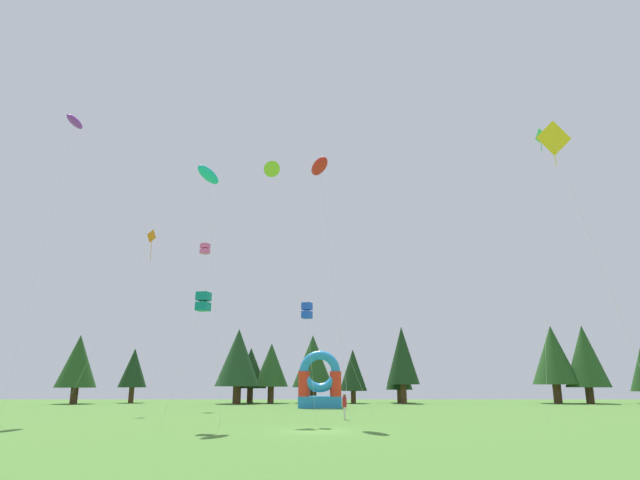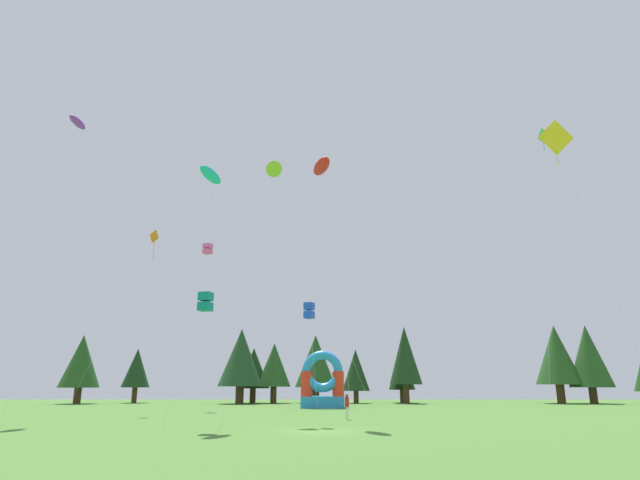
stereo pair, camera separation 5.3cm
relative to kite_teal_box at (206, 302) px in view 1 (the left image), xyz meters
name	(u,v)px [view 1 (the left image)]	position (x,y,z in m)	size (l,w,h in m)	color
ground_plane	(319,431)	(6.71, -0.72, -7.15)	(120.00, 120.00, 0.00)	#47752D
kite_teal_box	(206,302)	(0.00, 0.00, 0.00)	(2.62, 0.95, 7.71)	#0C7F7A
kite_red_parafoil	(322,167)	(6.84, 5.65, 10.94)	(2.72, 7.25, 18.64)	red
kite_cyan_parafoil	(211,175)	(-0.81, 3.05, 9.21)	(1.96, 4.21, 16.95)	#19B7CC
kite_orange_diamond	(154,239)	(-9.01, 17.42, 8.55)	(5.92, 2.95, 16.36)	orange
kite_green_diamond	(543,139)	(24.90, 8.60, 14.57)	(3.98, 5.20, 22.48)	green
kite_lime_delta	(276,171)	(3.13, 8.90, 11.96)	(8.33, 1.85, 19.89)	#8CD826
kite_yellow_diamond	(555,141)	(19.01, -5.75, 7.52)	(2.99, 2.41, 15.40)	yellow
kite_blue_box	(309,311)	(6.03, 3.73, -0.04)	(0.99, 2.00, 7.63)	blue
kite_purple_parafoil	(77,123)	(-13.91, 9.80, 16.75)	(1.07, 6.22, 24.28)	purple
kite_pink_box	(207,249)	(-5.61, 24.94, 9.46)	(4.08, 6.54, 17.19)	#EA599E
person_left_edge	(347,404)	(8.63, 8.48, -6.09)	(0.33, 0.33, 1.78)	silver
inflatable_yellow_castle	(322,387)	(6.86, 27.99, -5.05)	(4.54, 4.15, 5.90)	#268CD8
tree_row_0	(81,361)	(-24.37, 39.38, -1.86)	(5.08, 5.08, 8.66)	#4C331E
tree_row_1	(136,368)	(-18.33, 42.99, -2.63)	(3.74, 3.74, 7.12)	#4C331E
tree_row_2	(241,358)	(-3.74, 39.64, -1.39)	(5.74, 5.74, 9.45)	#4C331E
tree_row_3	(253,368)	(-2.66, 43.85, -2.59)	(2.91, 2.91, 6.64)	#4C331E
tree_row_4	(253,368)	(-2.34, 41.86, -2.68)	(4.34, 4.34, 7.12)	#4C331E
tree_row_5	(274,365)	(0.43, 41.48, -2.29)	(4.49, 4.49, 7.72)	#4C331E
tree_row_6	(315,361)	(5.92, 42.89, -1.72)	(5.52, 5.52, 8.92)	#4C331E
tree_row_7	(355,370)	(11.24, 41.26, -2.94)	(3.63, 3.63, 6.91)	#4C331E
tree_row_8	(401,367)	(17.62, 43.84, -2.43)	(3.58, 3.58, 7.80)	#4C331E
tree_row_9	(405,356)	(17.72, 40.70, -1.09)	(4.25, 4.25, 9.83)	#4C331E
tree_row_10	(556,355)	(37.77, 41.01, -1.00)	(5.83, 5.83, 10.01)	#4C331E
tree_row_11	(588,356)	(41.65, 40.36, -1.18)	(5.51, 5.51, 9.99)	#4C331E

